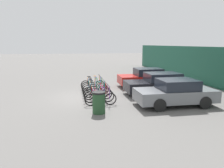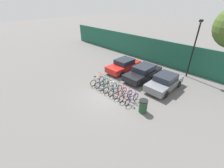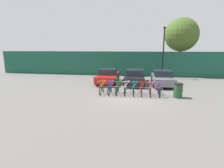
{
  "view_description": "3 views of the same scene",
  "coord_description": "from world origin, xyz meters",
  "views": [
    {
      "loc": [
        13.11,
        -0.93,
        3.23
      ],
      "look_at": [
        -0.07,
        1.52,
        0.75
      ],
      "focal_mm": 35.0,
      "sensor_mm": 36.0,
      "label": 1
    },
    {
      "loc": [
        7.85,
        -7.42,
        7.34
      ],
      "look_at": [
        -0.44,
        0.74,
        0.66
      ],
      "focal_mm": 24.0,
      "sensor_mm": 36.0,
      "label": 2
    },
    {
      "loc": [
        0.57,
        -12.19,
        3.44
      ],
      "look_at": [
        -1.54,
        1.07,
        0.65
      ],
      "focal_mm": 28.0,
      "sensor_mm": 36.0,
      "label": 3
    }
  ],
  "objects": [
    {
      "name": "trash_bin",
      "position": [
        3.28,
        0.27,
        0.52
      ],
      "size": [
        0.63,
        0.63,
        1.03
      ],
      "color": "#234728",
      "rests_on": "ground"
    },
    {
      "name": "bicycle_teal",
      "position": [
        0.18,
        0.53,
        0.38
      ],
      "size": [
        0.68,
        1.71,
        1.05
      ],
      "rotation": [
        0.0,
        0.0,
        -0.07
      ],
      "color": "black",
      "rests_on": "ground"
    },
    {
      "name": "car_grey",
      "position": [
        2.71,
        4.41,
        0.69
      ],
      "size": [
        1.91,
        4.16,
        1.4
      ],
      "color": "slate",
      "rests_on": "ground"
    },
    {
      "name": "ground_plane",
      "position": [
        0.0,
        0.0,
        0.0
      ],
      "size": [
        120.0,
        120.0,
        0.0
      ],
      "primitive_type": "plane",
      "color": "#605E5B"
    },
    {
      "name": "bicycle_blue",
      "position": [
        -1.61,
        0.53,
        0.38
      ],
      "size": [
        0.68,
        1.71,
        1.05
      ],
      "rotation": [
        0.0,
        0.0,
        -0.02
      ],
      "color": "black",
      "rests_on": "ground"
    },
    {
      "name": "bicycle_pink",
      "position": [
        1.38,
        0.53,
        0.38
      ],
      "size": [
        0.68,
        1.71,
        1.05
      ],
      "rotation": [
        0.0,
        0.0,
        -0.04
      ],
      "color": "black",
      "rests_on": "ground"
    },
    {
      "name": "lamp_post",
      "position": [
        3.15,
        8.5,
        3.19
      ],
      "size": [
        0.24,
        0.44,
        5.68
      ],
      "color": "black",
      "rests_on": "ground"
    },
    {
      "name": "tree_behind_hoarding",
      "position": [
        5.57,
        11.3,
        4.99
      ],
      "size": [
        4.1,
        4.1,
        7.08
      ],
      "color": "brown",
      "rests_on": "ground"
    },
    {
      "name": "bicycle_orange",
      "position": [
        -2.25,
        0.53,
        0.38
      ],
      "size": [
        0.68,
        1.71,
        1.05
      ],
      "rotation": [
        0.0,
        0.0,
        0.01
      ],
      "color": "black",
      "rests_on": "ground"
    },
    {
      "name": "hoarding_wall",
      "position": [
        0.0,
        9.5,
        1.5
      ],
      "size": [
        36.0,
        0.16,
        3.0
      ],
      "primitive_type": "cube",
      "color": "#19513D",
      "rests_on": "ground"
    },
    {
      "name": "bicycle_green",
      "position": [
        -1.05,
        0.53,
        0.38
      ],
      "size": [
        0.68,
        1.71,
        1.05
      ],
      "rotation": [
        0.0,
        0.0,
        -0.04
      ],
      "color": "black",
      "rests_on": "ground"
    },
    {
      "name": "car_red",
      "position": [
        -2.52,
        4.68,
        0.69
      ],
      "size": [
        1.91,
        4.24,
        1.4
      ],
      "color": "red",
      "rests_on": "ground"
    },
    {
      "name": "bicycle_purple",
      "position": [
        2.02,
        0.53,
        0.38
      ],
      "size": [
        0.68,
        1.71,
        1.05
      ],
      "rotation": [
        0.0,
        0.0,
        0.05
      ],
      "color": "black",
      "rests_on": "ground"
    },
    {
      "name": "bicycle_red",
      "position": [
        0.75,
        0.53,
        0.38
      ],
      "size": [
        0.68,
        1.71,
        1.05
      ],
      "rotation": [
        0.0,
        0.0,
        -0.06
      ],
      "color": "black",
      "rests_on": "ground"
    },
    {
      "name": "bike_rack",
      "position": [
        -0.11,
        0.68,
        0.5
      ],
      "size": [
        4.81,
        0.04,
        0.57
      ],
      "color": "gray",
      "rests_on": "ground"
    },
    {
      "name": "car_black",
      "position": [
        0.13,
        4.69,
        0.69
      ],
      "size": [
        1.91,
        4.58,
        1.4
      ],
      "color": "black",
      "rests_on": "ground"
    },
    {
      "name": "bicycle_white",
      "position": [
        -0.44,
        0.53,
        0.38
      ],
      "size": [
        0.68,
        1.71,
        1.05
      ],
      "rotation": [
        0.0,
        0.0,
        -0.05
      ],
      "color": "black",
      "rests_on": "ground"
    }
  ]
}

